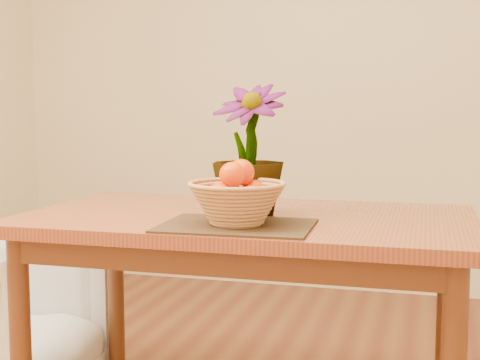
# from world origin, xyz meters

# --- Properties ---
(wall_back) EXTENTS (4.00, 0.02, 2.70)m
(wall_back) POSITION_xyz_m (0.00, 2.25, 1.35)
(wall_back) COLOR #F8E7BC
(wall_back) RESTS_ON floor
(table) EXTENTS (1.40, 0.80, 0.75)m
(table) POSITION_xyz_m (0.00, 0.30, 0.66)
(table) COLOR brown
(table) RESTS_ON floor
(placemat) EXTENTS (0.44, 0.33, 0.01)m
(placemat) POSITION_xyz_m (0.03, 0.08, 0.75)
(placemat) COLOR #352213
(placemat) RESTS_ON table
(wicker_basket) EXTENTS (0.28, 0.28, 0.11)m
(wicker_basket) POSITION_xyz_m (0.03, 0.08, 0.81)
(wicker_basket) COLOR tan
(wicker_basket) RESTS_ON placemat
(orange_pile) EXTENTS (0.17, 0.18, 0.14)m
(orange_pile) POSITION_xyz_m (0.03, 0.08, 0.86)
(orange_pile) COLOR #FA4304
(orange_pile) RESTS_ON wicker_basket
(potted_plant) EXTENTS (0.26, 0.26, 0.41)m
(potted_plant) POSITION_xyz_m (0.01, 0.29, 0.96)
(potted_plant) COLOR #184E16
(potted_plant) RESTS_ON table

